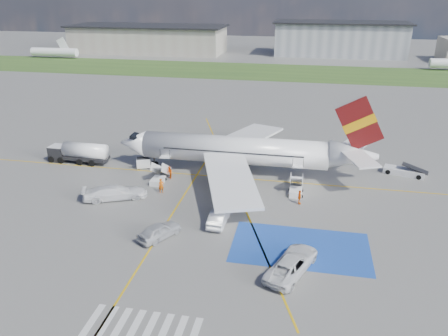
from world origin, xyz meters
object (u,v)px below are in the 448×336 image
Objects in this scene: fuel_tanker at (79,154)px; car_silver_a at (159,231)px; car_silver_b at (219,217)px; airliner at (245,151)px; van_white_b at (115,190)px; gpu_cart at (144,163)px; van_white_a at (292,261)px; belt_loader at (404,172)px.

fuel_tanker is 1.84× the size of car_silver_a.
fuel_tanker reaches higher than car_silver_b.
airliner is 7.33× the size of car_silver_a.
fuel_tanker reaches higher than van_white_b.
airliner reaches higher than van_white_b.
van_white_b is (0.12, -10.23, 0.42)m from gpu_cart.
car_silver_a is at bearing -156.04° from van_white_b.
fuel_tanker is 10.37m from gpu_cart.
fuel_tanker is at bearing -11.73° from van_white_a.
van_white_b reaches higher than van_white_a.
airliner reaches higher than fuel_tanker.
gpu_cart is 0.38× the size of van_white_a.
van_white_b is at bearing -141.68° from belt_loader.
car_silver_a is (8.57, -17.97, 0.12)m from gpu_cart.
car_silver_a is (-28.57, -22.66, 0.42)m from belt_loader.
belt_loader is 29.70m from van_white_a.
fuel_tanker is 1.53× the size of belt_loader.
belt_loader is 1.20× the size of car_silver_a.
car_silver_a is 11.46m from van_white_b.
van_white_b reaches higher than belt_loader.
car_silver_b is at bearing -127.74° from van_white_b.
belt_loader is at bearing -97.79° from van_white_a.
car_silver_b is at bearing -111.97° from car_silver_a.
airliner reaches higher than gpu_cart.
belt_loader is 36.47m from car_silver_a.
van_white_a reaches higher than belt_loader.
van_white_a is at bearing -139.57° from van_white_b.
fuel_tanker is (-25.16, -0.64, -2.08)m from airliner.
car_silver_b is (14.14, -13.78, 0.08)m from gpu_cart.
airliner is 7.38× the size of car_silver_b.
van_white_a is at bearing -161.91° from car_silver_a.
van_white_b is (-22.51, 10.99, 0.05)m from van_white_a.
gpu_cart is at bearing -22.91° from van_white_b.
van_white_b reaches higher than car_silver_a.
van_white_a is (7.81, -22.22, -2.29)m from airliner.
van_white_a is at bearing -102.89° from belt_loader.
van_white_a reaches higher than car_silver_a.
belt_loader is (37.14, 4.69, -0.30)m from gpu_cart.
gpu_cart is 0.38× the size of van_white_b.
airliner is 22.82m from belt_loader.
car_silver_b is at bearing -19.79° from van_white_a.
belt_loader reaches higher than car_silver_b.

